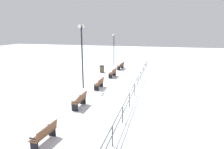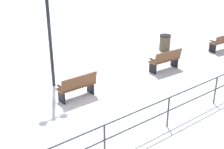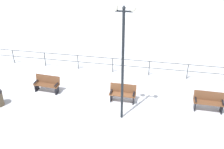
% 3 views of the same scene
% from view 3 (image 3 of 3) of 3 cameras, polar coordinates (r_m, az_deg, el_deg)
% --- Properties ---
extents(ground_plane, '(80.00, 80.00, 0.00)m').
position_cam_3_polar(ground_plane, '(13.41, 2.32, -5.95)').
color(ground_plane, white).
rests_on(ground_plane, ground).
extents(bench_second, '(0.61, 1.46, 0.91)m').
position_cam_3_polar(bench_second, '(14.46, -14.32, -2.01)').
color(bench_second, brown).
rests_on(bench_second, ground).
extents(bench_third, '(0.53, 1.37, 0.91)m').
position_cam_3_polar(bench_third, '(13.20, 2.40, -4.17)').
color(bench_third, brown).
rests_on(bench_third, ground).
extents(bench_fourth, '(0.56, 1.46, 0.95)m').
position_cam_3_polar(bench_fourth, '(13.35, 20.77, -5.63)').
color(bench_fourth, brown).
rests_on(bench_fourth, ground).
extents(lamppost_middle, '(0.27, 0.98, 5.29)m').
position_cam_3_polar(lamppost_middle, '(10.51, 2.50, 6.46)').
color(lamppost_middle, black).
rests_on(lamppost_middle, ground).
extents(waterfront_railing, '(0.05, 20.57, 0.98)m').
position_cam_3_polar(waterfront_railing, '(15.81, 4.22, 2.33)').
color(waterfront_railing, '#383D42').
rests_on(waterfront_railing, ground).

